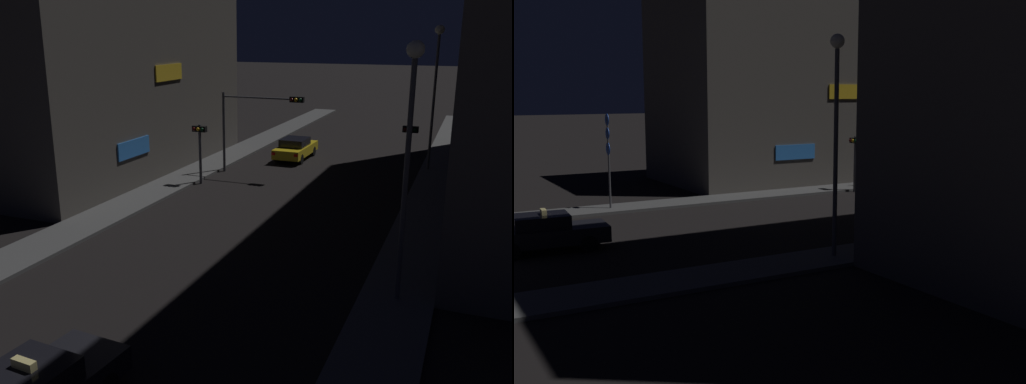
# 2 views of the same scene
# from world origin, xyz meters

# --- Properties ---
(sidewalk_left) EXTENTS (2.28, 58.37, 0.14)m
(sidewalk_left) POSITION_xyz_m (-6.80, 27.18, 0.07)
(sidewalk_left) COLOR #4C4C4C
(sidewalk_left) RESTS_ON ground_plane
(sidewalk_right) EXTENTS (2.28, 58.37, 0.14)m
(sidewalk_right) POSITION_xyz_m (6.80, 27.18, 0.07)
(sidewalk_right) COLOR #4C4C4C
(sidewalk_right) RESTS_ON ground_plane
(building_facade_left) EXTENTS (10.32, 19.32, 12.94)m
(building_facade_left) POSITION_xyz_m (-13.05, 25.50, 6.47)
(building_facade_left) COLOR #514C47
(building_facade_left) RESTS_ON ground_plane
(far_car) EXTENTS (1.86, 4.47, 1.42)m
(far_car) POSITION_xyz_m (-2.46, 32.24, 0.73)
(far_car) COLOR yellow
(far_car) RESTS_ON ground_plane
(traffic_light_overhead) EXTENTS (5.01, 0.42, 4.77)m
(traffic_light_overhead) POSITION_xyz_m (-3.37, 27.36, 3.53)
(traffic_light_overhead) COLOR #47474C
(traffic_light_overhead) RESTS_ON ground_plane
(traffic_light_left_kerb) EXTENTS (0.80, 0.42, 3.33)m
(traffic_light_left_kerb) POSITION_xyz_m (-5.41, 24.25, 2.41)
(traffic_light_left_kerb) COLOR #47474C
(traffic_light_left_kerb) RESTS_ON ground_plane
(traffic_light_right_kerb) EXTENTS (0.80, 0.42, 3.52)m
(traffic_light_right_kerb) POSITION_xyz_m (5.41, 27.15, 2.54)
(traffic_light_right_kerb) COLOR #47474C
(traffic_light_right_kerb) RESTS_ON ground_plane
(street_lamp_near_block) EXTENTS (0.50, 0.50, 7.77)m
(street_lamp_near_block) POSITION_xyz_m (6.80, 13.84, 5.36)
(street_lamp_near_block) COLOR #47474C
(street_lamp_near_block) RESTS_ON sidewalk_right
(street_lamp_far_block) EXTENTS (0.54, 0.54, 8.41)m
(street_lamp_far_block) POSITION_xyz_m (6.08, 32.01, 5.93)
(street_lamp_far_block) COLOR #47474C
(street_lamp_far_block) RESTS_ON sidewalk_right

